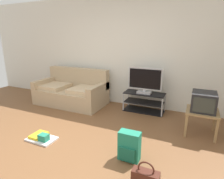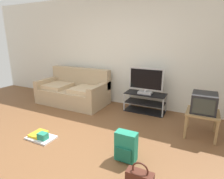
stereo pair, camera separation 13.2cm
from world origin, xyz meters
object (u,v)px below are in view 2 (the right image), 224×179
flat_tv (146,81)px  crt_tv (204,103)px  tv_stand (145,102)px  couch (74,91)px  side_table (202,115)px  backpack (126,147)px  floor_tray (41,136)px

flat_tv → crt_tv: flat_tv is taller
tv_stand → couch: bearing=-172.9°
couch → side_table: couch is taller
tv_stand → side_table: 1.39m
tv_stand → side_table: bearing=-27.9°
side_table → backpack: side_table is taller
side_table → crt_tv: (0.00, 0.02, 0.23)m
flat_tv → side_table: (1.22, -0.62, -0.36)m
side_table → backpack: (-0.92, -1.24, -0.17)m
couch → backpack: bearing=-37.2°
floor_tray → crt_tv: bearing=29.2°
flat_tv → backpack: bearing=-80.9°
tv_stand → crt_tv: crt_tv is taller
crt_tv → backpack: (-0.92, -1.26, -0.40)m
backpack → side_table: bearing=44.4°
flat_tv → floor_tray: (-1.25, -1.98, -0.70)m
flat_tv → crt_tv: 1.37m
tv_stand → backpack: bearing=-81.0°
backpack → crt_tv: bearing=44.8°
couch → floor_tray: 1.90m
side_table → backpack: bearing=-126.4°
tv_stand → flat_tv: 0.52m
tv_stand → flat_tv: size_ratio=1.20×
crt_tv → side_table: bearing=-90.0°
floor_tray → side_table: bearing=29.0°
backpack → couch: bearing=133.7°
tv_stand → side_table: (1.22, -0.64, 0.15)m
crt_tv → floor_tray: 2.88m
floor_tray → couch: bearing=109.7°
flat_tv → floor_tray: size_ratio=1.61×
backpack → floor_tray: bearing=175.2°
tv_stand → floor_tray: tv_stand is taller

